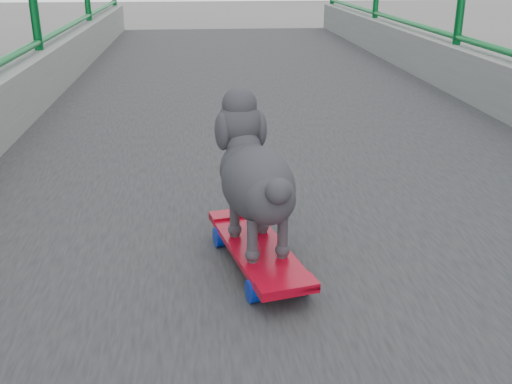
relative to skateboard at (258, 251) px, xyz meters
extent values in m
cube|color=red|center=(0.00, 0.00, 0.01)|extent=(0.27, 0.56, 0.02)
cube|color=#99999E|center=(0.04, -0.17, -0.01)|extent=(0.10, 0.06, 0.02)
cylinder|color=#0828B5|center=(-0.03, -0.18, -0.02)|extent=(0.04, 0.07, 0.06)
sphere|color=yellow|center=(-0.03, -0.18, -0.02)|extent=(0.03, 0.03, 0.03)
cylinder|color=#0828B5|center=(0.11, -0.15, -0.02)|extent=(0.04, 0.07, 0.06)
sphere|color=yellow|center=(0.11, -0.15, -0.02)|extent=(0.03, 0.03, 0.03)
cube|color=#99999E|center=(-0.04, 0.17, -0.01)|extent=(0.10, 0.06, 0.02)
cylinder|color=#0828B5|center=(-0.11, 0.15, -0.02)|extent=(0.04, 0.07, 0.06)
sphere|color=yellow|center=(-0.11, 0.15, -0.02)|extent=(0.03, 0.03, 0.03)
cylinder|color=#0828B5|center=(0.03, 0.18, -0.02)|extent=(0.04, 0.07, 0.06)
sphere|color=yellow|center=(0.03, 0.18, -0.02)|extent=(0.03, 0.03, 0.03)
ellipsoid|color=#28262A|center=(0.00, 0.00, 0.21)|extent=(0.26, 0.34, 0.21)
sphere|color=#28262A|center=(-0.04, 0.17, 0.34)|extent=(0.14, 0.14, 0.14)
sphere|color=black|center=(-0.06, 0.25, 0.32)|extent=(0.02, 0.02, 0.02)
sphere|color=#28262A|center=(0.04, -0.16, 0.25)|extent=(0.07, 0.07, 0.07)
cylinder|color=#28262A|center=(-0.06, 0.07, 0.08)|extent=(0.03, 0.03, 0.13)
cylinder|color=#28262A|center=(0.02, 0.09, 0.08)|extent=(0.03, 0.03, 0.13)
cylinder|color=#28262A|center=(-0.02, -0.09, 0.08)|extent=(0.03, 0.03, 0.13)
cylinder|color=#28262A|center=(0.06, -0.07, 0.08)|extent=(0.03, 0.03, 0.13)
camera|label=1|loc=(-0.16, -1.55, 0.79)|focal=42.00mm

